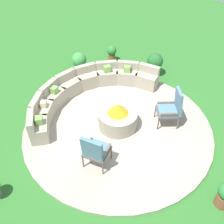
# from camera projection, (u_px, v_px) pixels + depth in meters

# --- Properties ---
(ground_plane) EXTENTS (24.00, 24.00, 0.00)m
(ground_plane) POSITION_uv_depth(u_px,v_px,m) (118.00, 127.00, 6.97)
(ground_plane) COLOR #2D6B28
(patio_circle) EXTENTS (5.16, 5.16, 0.06)m
(patio_circle) POSITION_uv_depth(u_px,v_px,m) (118.00, 126.00, 6.95)
(patio_circle) COLOR #9E9384
(patio_circle) RESTS_ON ground_plane
(fire_pit) EXTENTS (1.06, 1.06, 0.76)m
(fire_pit) POSITION_uv_depth(u_px,v_px,m) (118.00, 118.00, 6.73)
(fire_pit) COLOR #9E937F
(fire_pit) RESTS_ON patio_circle
(curved_stone_bench) EXTENTS (4.30, 2.31, 0.73)m
(curved_stone_bench) POSITION_uv_depth(u_px,v_px,m) (87.00, 89.00, 7.67)
(curved_stone_bench) COLOR #9E937F
(curved_stone_bench) RESTS_ON patio_circle
(lounge_chair_front_left) EXTENTS (0.68, 0.66, 1.03)m
(lounge_chair_front_left) POSITION_uv_depth(u_px,v_px,m) (95.00, 150.00, 5.58)
(lounge_chair_front_left) COLOR brown
(lounge_chair_front_left) RESTS_ON patio_circle
(lounge_chair_front_right) EXTENTS (0.77, 0.80, 1.11)m
(lounge_chair_front_right) POSITION_uv_depth(u_px,v_px,m) (172.00, 107.00, 6.64)
(lounge_chair_front_right) COLOR brown
(lounge_chair_front_right) RESTS_ON patio_circle
(potted_plant_2) EXTENTS (0.36, 0.36, 0.61)m
(potted_plant_2) POSITION_uv_depth(u_px,v_px,m) (112.00, 53.00, 9.44)
(potted_plant_2) COLOR brown
(potted_plant_2) RESTS_ON ground_plane
(potted_plant_3) EXTENTS (0.52, 0.52, 0.74)m
(potted_plant_3) POSITION_uv_depth(u_px,v_px,m) (79.00, 61.00, 8.83)
(potted_plant_3) COLOR #A89E8E
(potted_plant_3) RESTS_ON ground_plane
(potted_plant_5) EXTENTS (0.55, 0.55, 0.80)m
(potted_plant_5) POSITION_uv_depth(u_px,v_px,m) (155.00, 63.00, 8.65)
(potted_plant_5) COLOR #A89E8E
(potted_plant_5) RESTS_ON ground_plane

